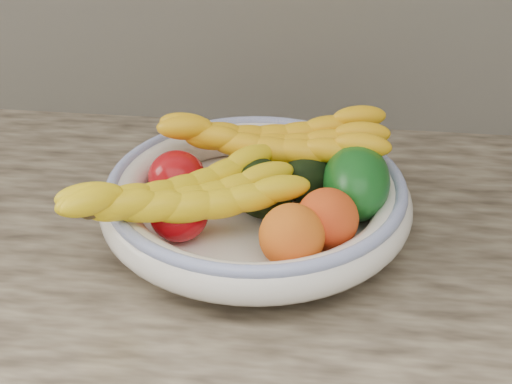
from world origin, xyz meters
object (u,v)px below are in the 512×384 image
Objects in this scene: green_mango at (356,182)px; banana_bunch_front at (182,202)px; fruit_bowl at (256,200)px; banana_bunch_back at (272,147)px.

banana_bunch_front is (-0.20, -0.08, 0.01)m from green_mango.
banana_bunch_back reaches higher than fruit_bowl.
banana_bunch_front is at bearing -138.48° from fruit_bowl.
fruit_bowl is 3.10× the size of green_mango.
green_mango reaches higher than fruit_bowl.
fruit_bowl is 0.13m from green_mango.
fruit_bowl is 1.27× the size of banana_bunch_front.
green_mango is (0.12, 0.01, 0.03)m from fruit_bowl.
banana_bunch_back reaches higher than banana_bunch_front.
green_mango is at bearing 5.99° from fruit_bowl.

